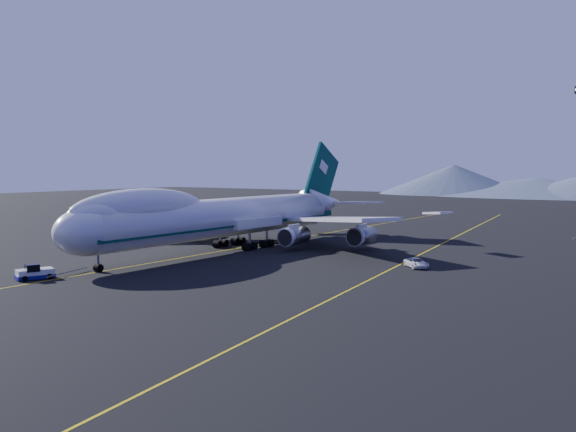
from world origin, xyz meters
The scene contains 6 objects.
ground centered at (0.00, 0.00, 0.00)m, with size 500.00×500.00×0.00m, color black.
taxiway_line_main centered at (0.00, 0.00, 0.01)m, with size 0.25×220.00×0.01m, color #C5A80B.
taxiway_line_side centered at (30.00, 10.00, 0.01)m, with size 0.25×200.00×0.01m, color #C5A80B.
boeing_747 centered at (0.00, 0.03, 5.81)m, with size 59.62×72.43×19.37m.
pushback_tug centered at (-2.31, -34.53, 0.62)m, with size 3.76×5.03×1.97m.
service_van centered at (34.16, 0.72, 0.67)m, with size 2.24×4.86×1.35m, color silver.
Camera 1 is at (68.48, -83.35, 14.11)m, focal length 40.00 mm.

